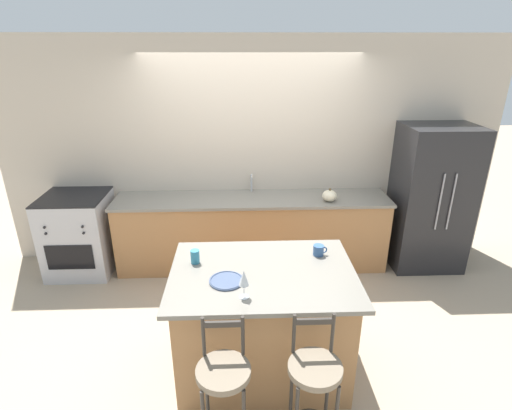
# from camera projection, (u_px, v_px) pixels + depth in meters

# --- Properties ---
(ground_plane) EXTENTS (18.00, 18.00, 0.00)m
(ground_plane) POSITION_uv_depth(u_px,v_px,m) (253.00, 278.00, 4.74)
(ground_plane) COLOR tan
(wall_back) EXTENTS (6.00, 0.07, 2.70)m
(wall_back) POSITION_uv_depth(u_px,v_px,m) (251.00, 153.00, 4.84)
(wall_back) COLOR beige
(wall_back) RESTS_ON ground_plane
(back_counter) EXTENTS (3.26, 0.65, 0.89)m
(back_counter) POSITION_uv_depth(u_px,v_px,m) (252.00, 231.00, 4.90)
(back_counter) COLOR #A87547
(back_counter) RESTS_ON ground_plane
(sink_faucet) EXTENTS (0.02, 0.13, 0.22)m
(sink_faucet) POSITION_uv_depth(u_px,v_px,m) (252.00, 181.00, 4.86)
(sink_faucet) COLOR #ADAFB5
(sink_faucet) RESTS_ON back_counter
(kitchen_island) EXTENTS (1.44, 1.03, 0.96)m
(kitchen_island) POSITION_uv_depth(u_px,v_px,m) (263.00, 322.00, 3.27)
(kitchen_island) COLOR #A87547
(kitchen_island) RESTS_ON ground_plane
(refrigerator) EXTENTS (0.83, 0.69, 1.74)m
(refrigerator) POSITION_uv_depth(u_px,v_px,m) (430.00, 198.00, 4.78)
(refrigerator) COLOR #232326
(refrigerator) RESTS_ON ground_plane
(oven_range) EXTENTS (0.73, 0.71, 0.97)m
(oven_range) POSITION_uv_depth(u_px,v_px,m) (80.00, 234.00, 4.76)
(oven_range) COLOR #B7B7BC
(oven_range) RESTS_ON ground_plane
(bar_stool_near) EXTENTS (0.34, 0.34, 1.04)m
(bar_stool_near) POSITION_uv_depth(u_px,v_px,m) (224.00, 387.00, 2.52)
(bar_stool_near) COLOR #332D28
(bar_stool_near) RESTS_ON ground_plane
(bar_stool_far) EXTENTS (0.34, 0.34, 1.04)m
(bar_stool_far) POSITION_uv_depth(u_px,v_px,m) (314.00, 383.00, 2.54)
(bar_stool_far) COLOR #332D28
(bar_stool_far) RESTS_ON ground_plane
(dinner_plate) EXTENTS (0.26, 0.26, 0.02)m
(dinner_plate) POSITION_uv_depth(u_px,v_px,m) (226.00, 280.00, 2.96)
(dinner_plate) COLOR #425170
(dinner_plate) RESTS_ON kitchen_island
(wine_glass) EXTENTS (0.07, 0.07, 0.21)m
(wine_glass) POSITION_uv_depth(u_px,v_px,m) (244.00, 278.00, 2.73)
(wine_glass) COLOR white
(wine_glass) RESTS_ON kitchen_island
(coffee_mug) EXTENTS (0.12, 0.09, 0.09)m
(coffee_mug) POSITION_uv_depth(u_px,v_px,m) (319.00, 250.00, 3.32)
(coffee_mug) COLOR #335689
(coffee_mug) RESTS_ON kitchen_island
(tumbler_cup) EXTENTS (0.07, 0.07, 0.11)m
(tumbler_cup) POSITION_uv_depth(u_px,v_px,m) (195.00, 257.00, 3.19)
(tumbler_cup) COLOR teal
(tumbler_cup) RESTS_ON kitchen_island
(pumpkin_decoration) EXTENTS (0.17, 0.17, 0.15)m
(pumpkin_decoration) POSITION_uv_depth(u_px,v_px,m) (329.00, 196.00, 4.60)
(pumpkin_decoration) COLOR beige
(pumpkin_decoration) RESTS_ON back_counter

